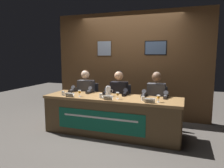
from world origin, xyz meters
TOP-DOWN VIEW (x-y plane):
  - ground_plane at (0.00, 0.00)m, footprint 12.00×12.00m
  - wall_back_panelled at (0.00, 1.29)m, footprint 3.89×0.14m
  - conference_table at (-0.00, -0.10)m, footprint 2.69×0.77m
  - chair_left at (-0.80, 0.57)m, footprint 0.44×0.44m
  - panelist_left at (-0.80, 0.37)m, footprint 0.51×0.48m
  - nameplate_left at (-0.77, -0.30)m, footprint 0.18×0.06m
  - juice_glass_left at (-0.61, -0.20)m, footprint 0.06×0.06m
  - water_cup_left at (-0.98, -0.21)m, footprint 0.06×0.06m
  - chair_center at (0.00, 0.57)m, footprint 0.44×0.44m
  - panelist_center at (0.00, 0.37)m, footprint 0.51×0.48m
  - nameplate_center at (0.03, -0.30)m, footprint 0.17×0.06m
  - juice_glass_center at (0.17, -0.16)m, footprint 0.06×0.06m
  - water_cup_center at (-0.15, -0.20)m, footprint 0.06×0.06m
  - chair_right at (0.80, 0.57)m, footprint 0.44×0.44m
  - panelist_right at (0.80, 0.37)m, footprint 0.51×0.48m
  - nameplate_right at (0.79, -0.29)m, footprint 0.18×0.06m
  - juice_glass_right at (0.92, -0.18)m, footprint 0.06×0.06m
  - water_cup_right at (0.65, -0.17)m, footprint 0.06×0.06m
  - water_pitcher_central at (-0.10, 0.06)m, footprint 0.15×0.10m
  - document_stack_center at (-0.06, -0.14)m, footprint 0.22×0.17m

SIDE VIEW (x-z plane):
  - ground_plane at x=0.00m, z-range 0.00..0.00m
  - chair_left at x=-0.80m, z-range -0.01..0.88m
  - chair_center at x=0.00m, z-range -0.01..0.88m
  - chair_right at x=0.80m, z-range -0.01..0.88m
  - conference_table at x=0.00m, z-range 0.13..0.88m
  - panelist_left at x=-0.80m, z-range 0.10..1.32m
  - panelist_center at x=0.00m, z-range 0.10..1.32m
  - panelist_right at x=0.80m, z-range 0.10..1.32m
  - document_stack_center at x=-0.06m, z-range 0.75..0.76m
  - water_cup_left at x=-0.98m, z-range 0.74..0.83m
  - water_cup_center at x=-0.15m, z-range 0.74..0.83m
  - water_cup_right at x=0.65m, z-range 0.74..0.83m
  - nameplate_left at x=-0.77m, z-range 0.75..0.83m
  - nameplate_center at x=0.03m, z-range 0.75..0.83m
  - nameplate_right at x=0.79m, z-range 0.75..0.83m
  - juice_glass_left at x=-0.61m, z-range 0.77..0.90m
  - juice_glass_center at x=0.17m, z-range 0.77..0.90m
  - juice_glass_right at x=0.92m, z-range 0.77..0.90m
  - water_pitcher_central at x=-0.10m, z-range 0.74..0.95m
  - wall_back_panelled at x=0.00m, z-range 0.00..2.60m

